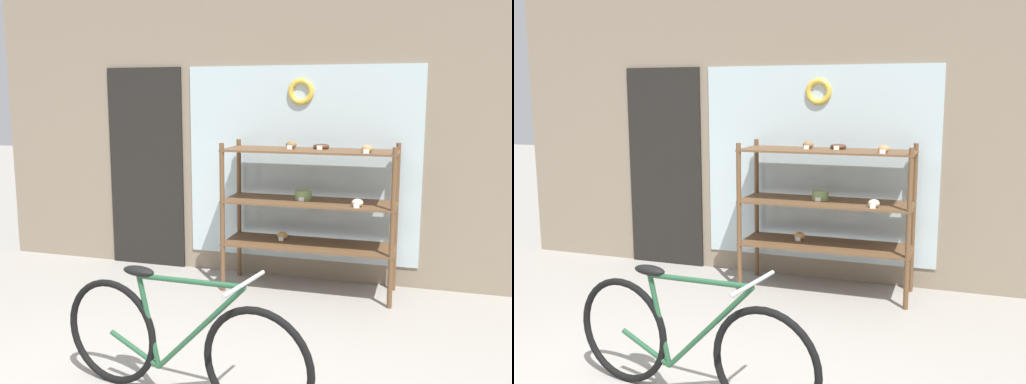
{
  "view_description": "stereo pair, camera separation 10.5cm",
  "coord_description": "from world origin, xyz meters",
  "views": [
    {
      "loc": [
        1.41,
        -2.44,
        1.81
      ],
      "look_at": [
        0.18,
        1.54,
        1.1
      ],
      "focal_mm": 40.0,
      "sensor_mm": 36.0,
      "label": 1
    },
    {
      "loc": [
        1.51,
        -2.41,
        1.81
      ],
      "look_at": [
        0.18,
        1.54,
        1.1
      ],
      "focal_mm": 40.0,
      "sensor_mm": 36.0,
      "label": 2
    }
  ],
  "objects": [
    {
      "name": "storefront_facade",
      "position": [
        -0.03,
        3.02,
        1.95
      ],
      "size": [
        6.36,
        0.13,
        4.0
      ],
      "color": "gray",
      "rests_on": "ground_plane"
    },
    {
      "name": "display_case",
      "position": [
        0.37,
        2.62,
        0.85
      ],
      "size": [
        1.57,
        0.52,
        1.4
      ],
      "color": "brown",
      "rests_on": "ground_plane"
    },
    {
      "name": "bicycle",
      "position": [
        0.04,
        0.45,
        0.37
      ],
      "size": [
        1.69,
        0.47,
        0.81
      ],
      "rotation": [
        0.0,
        0.0,
        -0.17
      ],
      "color": "black",
      "rests_on": "ground_plane"
    }
  ]
}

